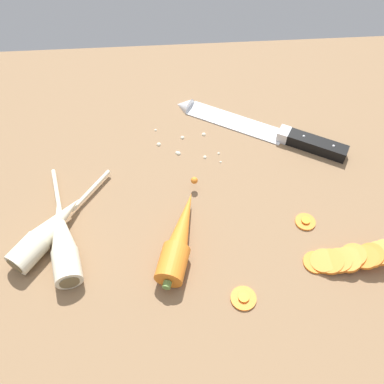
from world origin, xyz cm
name	(u,v)px	position (x,y,z in cm)	size (l,w,h in cm)	color
ground_plane	(191,195)	(0.00, 0.00, -2.00)	(120.00, 90.00, 4.00)	brown
chefs_knife	(255,127)	(13.56, 13.93, 0.65)	(31.50, 20.75, 4.18)	silver
whole_carrot	(180,237)	(-2.56, -11.10, 2.10)	(8.41, 19.55, 4.20)	orange
parsnip_front	(49,231)	(-22.70, -8.32, 1.98)	(14.39, 19.30, 4.00)	beige
parsnip_mid_left	(63,240)	(-20.32, -10.25, 1.98)	(7.88, 22.30, 4.00)	beige
carrot_slice_stack	(350,258)	(22.64, -16.10, 1.44)	(13.77, 4.43, 3.67)	orange
carrot_slice_stray_near	(244,298)	(5.97, -20.68, 0.36)	(3.71, 3.71, 0.70)	orange
carrot_slice_stray_mid	(305,221)	(18.01, -8.47, 0.36)	(3.29, 3.29, 0.70)	orange
mince_crumbs	(185,144)	(-0.31, 10.59, 0.38)	(14.60, 10.09, 0.86)	beige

